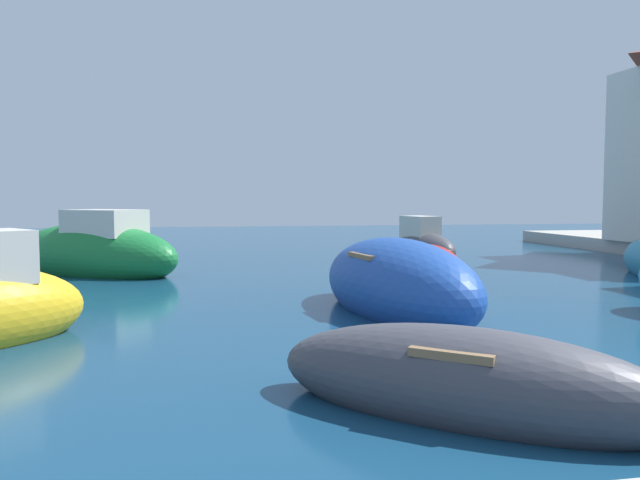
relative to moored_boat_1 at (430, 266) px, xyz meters
The scene contains 5 objects.
moored_boat_1 is the anchor object (origin of this frame).
moored_boat_2 5.25m from the moored_boat_1, 72.00° to the left, with size 1.94×3.49×1.71m.
moored_boat_3 9.87m from the moored_boat_1, 108.79° to the right, with size 3.73×3.30×1.08m.
moored_boat_4 9.03m from the moored_boat_1, 163.13° to the left, with size 5.69×4.85×2.14m.
moored_boat_9 4.77m from the moored_boat_1, 117.62° to the right, with size 2.69×4.98×1.72m.
Camera 1 is at (-4.79, -4.87, 2.03)m, focal length 34.00 mm.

